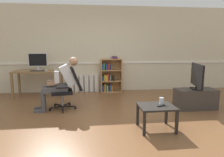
% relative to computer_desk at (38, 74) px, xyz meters
% --- Properties ---
extents(ground_plane, '(18.00, 18.00, 0.00)m').
position_rel_computer_desk_xyz_m(ground_plane, '(1.88, -2.15, -0.65)').
color(ground_plane, brown).
extents(back_wall, '(12.00, 0.13, 2.70)m').
position_rel_computer_desk_xyz_m(back_wall, '(1.88, 0.50, 0.70)').
color(back_wall, beige).
rests_on(back_wall, ground_plane).
extents(computer_desk, '(1.35, 0.62, 0.76)m').
position_rel_computer_desk_xyz_m(computer_desk, '(0.00, 0.00, 0.00)').
color(computer_desk, olive).
rests_on(computer_desk, ground_plane).
extents(imac_monitor, '(0.54, 0.14, 0.50)m').
position_rel_computer_desk_xyz_m(imac_monitor, '(0.00, 0.08, 0.39)').
color(imac_monitor, silver).
rests_on(imac_monitor, computer_desk).
extents(keyboard, '(0.41, 0.12, 0.02)m').
position_rel_computer_desk_xyz_m(keyboard, '(0.04, -0.14, 0.11)').
color(keyboard, black).
rests_on(keyboard, computer_desk).
extents(computer_mouse, '(0.06, 0.10, 0.03)m').
position_rel_computer_desk_xyz_m(computer_mouse, '(0.26, -0.12, 0.12)').
color(computer_mouse, white).
rests_on(computer_mouse, computer_desk).
extents(bookshelf, '(0.67, 0.29, 1.13)m').
position_rel_computer_desk_xyz_m(bookshelf, '(2.14, 0.29, -0.13)').
color(bookshelf, '#AD7F4C').
rests_on(bookshelf, ground_plane).
extents(radiator, '(0.91, 0.08, 0.54)m').
position_rel_computer_desk_xyz_m(radiator, '(1.31, 0.39, -0.38)').
color(radiator, white).
rests_on(radiator, ground_plane).
extents(office_chair, '(0.79, 0.63, 0.98)m').
position_rel_computer_desk_xyz_m(office_chair, '(1.00, -1.29, -0.13)').
color(office_chair, black).
rests_on(office_chair, ground_plane).
extents(person_seated, '(1.02, 0.47, 1.21)m').
position_rel_computer_desk_xyz_m(person_seated, '(0.83, -1.32, -0.00)').
color(person_seated, '#4C4C51').
rests_on(person_seated, ground_plane).
extents(tv_stand, '(0.93, 0.43, 0.46)m').
position_rel_computer_desk_xyz_m(tv_stand, '(3.96, -1.62, -0.42)').
color(tv_stand, '#3D3833').
rests_on(tv_stand, ground_plane).
extents(tv_screen, '(0.27, 0.84, 0.59)m').
position_rel_computer_desk_xyz_m(tv_screen, '(3.97, -1.62, 0.12)').
color(tv_screen, black).
rests_on(tv_screen, tv_stand).
extents(coffee_table, '(0.61, 0.51, 0.43)m').
position_rel_computer_desk_xyz_m(coffee_table, '(2.66, -2.64, -0.29)').
color(coffee_table, black).
rests_on(coffee_table, ground_plane).
extents(drinking_glass, '(0.08, 0.08, 0.12)m').
position_rel_computer_desk_xyz_m(drinking_glass, '(2.77, -2.57, -0.16)').
color(drinking_glass, silver).
rests_on(drinking_glass, coffee_table).
extents(spare_remote, '(0.15, 0.10, 0.02)m').
position_rel_computer_desk_xyz_m(spare_remote, '(2.72, -2.68, -0.21)').
color(spare_remote, black).
rests_on(spare_remote, coffee_table).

